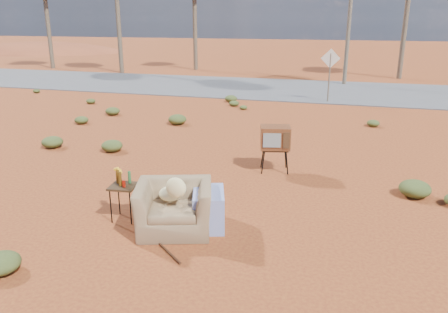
# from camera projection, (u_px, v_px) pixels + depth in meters

# --- Properties ---
(ground) EXTENTS (140.00, 140.00, 0.00)m
(ground) POSITION_uv_depth(u_px,v_px,m) (195.00, 217.00, 7.68)
(ground) COLOR #944A1D
(ground) RESTS_ON ground
(highway) EXTENTS (140.00, 7.00, 0.04)m
(highway) POSITION_uv_depth(u_px,v_px,m) (300.00, 90.00, 21.39)
(highway) COLOR #565659
(highway) RESTS_ON ground
(dirt_mound) EXTENTS (26.00, 18.00, 2.00)m
(dirt_mound) POSITION_uv_depth(u_px,v_px,m) (42.00, 51.00, 46.89)
(dirt_mound) COLOR #9A4525
(dirt_mound) RESTS_ON ground
(armchair) EXTENTS (1.56, 1.30, 1.06)m
(armchair) POSITION_uv_depth(u_px,v_px,m) (181.00, 201.00, 7.11)
(armchair) COLOR #7E6344
(armchair) RESTS_ON ground
(tv_unit) EXTENTS (0.75, 0.66, 1.05)m
(tv_unit) POSITION_uv_depth(u_px,v_px,m) (275.00, 138.00, 9.78)
(tv_unit) COLOR black
(tv_unit) RESTS_ON ground
(side_table) EXTENTS (0.49, 0.49, 0.89)m
(side_table) POSITION_uv_depth(u_px,v_px,m) (122.00, 183.00, 7.44)
(side_table) COLOR #352413
(side_table) RESTS_ON ground
(rusty_bar) EXTENTS (1.12, 0.96, 0.04)m
(rusty_bar) POSITION_uv_depth(u_px,v_px,m) (159.00, 243.00, 6.76)
(rusty_bar) COLOR #4A2313
(rusty_bar) RESTS_ON ground
(road_sign) EXTENTS (0.78, 0.06, 2.19)m
(road_sign) POSITION_uv_depth(u_px,v_px,m) (330.00, 66.00, 17.80)
(road_sign) COLOR brown
(road_sign) RESTS_ON ground
(utility_pole_center) EXTENTS (1.40, 0.20, 8.00)m
(utility_pole_center) POSITION_uv_depth(u_px,v_px,m) (351.00, 2.00, 21.89)
(utility_pole_center) COLOR brown
(utility_pole_center) RESTS_ON ground
(scrub_patch) EXTENTS (17.49, 8.07, 0.33)m
(scrub_patch) POSITION_uv_depth(u_px,v_px,m) (222.00, 141.00, 11.89)
(scrub_patch) COLOR #414C21
(scrub_patch) RESTS_ON ground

